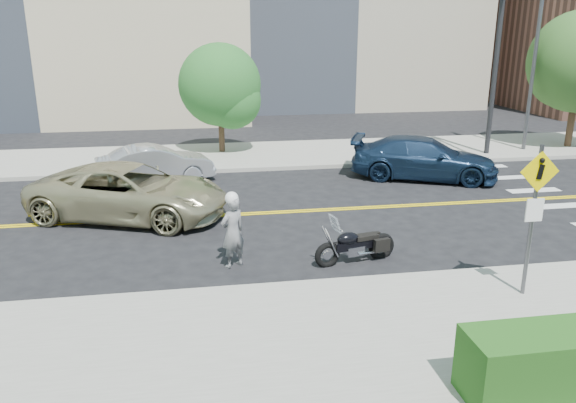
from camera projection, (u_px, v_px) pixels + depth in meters
The scene contains 12 objects.
ground_plane at pixel (271, 213), 16.49m from camera, with size 120.00×120.00×0.00m, color black.
sidewalk_near at pixel (331, 347), 9.40m from camera, with size 60.00×5.00×0.15m, color #9E9B91.
sidewalk_far at pixel (247, 156), 23.53m from camera, with size 60.00×5.00×0.15m, color #9E9B91.
lamp_post at pixel (535, 54), 23.26m from camera, with size 0.16×0.16×8.00m, color #4C4C51.
traffic_light at pixel (511, 42), 21.45m from camera, with size 0.28×4.50×7.00m.
pedestrian_sign at pixel (534, 207), 10.62m from camera, with size 0.78×0.08×3.00m.
motorcyclist at pixel (233, 230), 12.53m from camera, with size 0.73×0.66×1.77m.
motorcycle at pixel (356, 237), 12.87m from camera, with size 1.97×0.60×1.20m, color black, non-canonical shape.
suv at pixel (130, 192), 15.82m from camera, with size 2.56×5.55×1.54m, color tan.
parked_car_silver at pixel (156, 164), 19.56m from camera, with size 1.38×3.96×1.31m, color #A9ABB0.
parked_car_blue at pixel (424, 158), 20.04m from camera, with size 2.08×5.12×1.49m, color #172B47.
tree_far_a at pixel (220, 85), 23.15m from camera, with size 3.40×3.40×4.65m.
Camera 1 is at (-2.06, -15.52, 5.20)m, focal length 35.00 mm.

